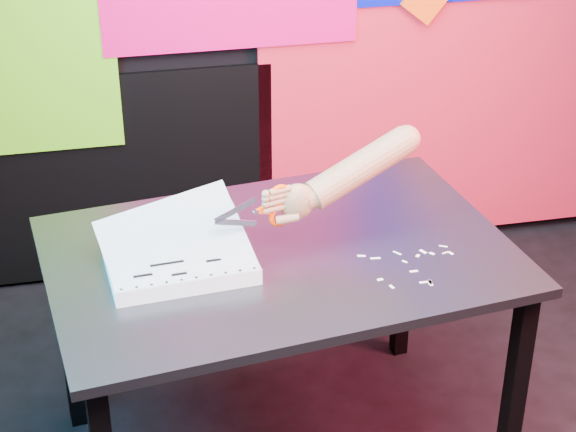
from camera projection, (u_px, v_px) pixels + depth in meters
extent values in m
cube|color=red|center=(456.00, 55.00, 3.81)|extent=(1.60, 0.02, 1.60)
cube|color=#5BC515|center=(5.00, 23.00, 3.37)|extent=(0.75, 0.02, 1.00)
cube|color=black|center=(108.00, 178.00, 3.75)|extent=(1.30, 0.02, 0.85)
cube|color=black|center=(67.00, 332.00, 3.01)|extent=(0.06, 0.06, 0.72)
cube|color=black|center=(514.00, 396.00, 2.74)|extent=(0.06, 0.06, 0.72)
cube|color=black|center=(404.00, 267.00, 3.35)|extent=(0.06, 0.06, 0.72)
cube|color=#3A3A3C|center=(280.00, 255.00, 2.70)|extent=(1.38, 1.01, 0.03)
cube|color=white|center=(180.00, 261.00, 2.60)|extent=(0.41, 0.32, 0.05)
cube|color=white|center=(179.00, 254.00, 2.58)|extent=(0.41, 0.31, 0.00)
cube|color=white|center=(179.00, 252.00, 2.58)|extent=(0.40, 0.30, 0.12)
cube|color=white|center=(174.00, 242.00, 2.58)|extent=(0.43, 0.29, 0.20)
cylinder|color=black|center=(121.00, 289.00, 2.43)|extent=(0.01, 0.01, 0.00)
cylinder|color=black|center=(137.00, 287.00, 2.44)|extent=(0.01, 0.01, 0.00)
cylinder|color=black|center=(152.00, 285.00, 2.45)|extent=(0.01, 0.01, 0.00)
cylinder|color=black|center=(167.00, 282.00, 2.46)|extent=(0.01, 0.01, 0.00)
cylinder|color=black|center=(182.00, 280.00, 2.47)|extent=(0.01, 0.01, 0.00)
cylinder|color=black|center=(196.00, 277.00, 2.48)|extent=(0.01, 0.01, 0.00)
cylinder|color=black|center=(211.00, 275.00, 2.49)|extent=(0.01, 0.01, 0.00)
cylinder|color=black|center=(226.00, 273.00, 2.50)|extent=(0.01, 0.01, 0.00)
cylinder|color=black|center=(240.00, 270.00, 2.51)|extent=(0.01, 0.01, 0.00)
cylinder|color=black|center=(254.00, 268.00, 2.52)|extent=(0.01, 0.01, 0.00)
cylinder|color=black|center=(108.00, 240.00, 2.65)|extent=(0.01, 0.01, 0.00)
cylinder|color=black|center=(122.00, 238.00, 2.66)|extent=(0.01, 0.01, 0.00)
cylinder|color=black|center=(136.00, 236.00, 2.67)|extent=(0.01, 0.01, 0.00)
cylinder|color=black|center=(149.00, 234.00, 2.68)|extent=(0.01, 0.01, 0.00)
cylinder|color=black|center=(163.00, 232.00, 2.69)|extent=(0.01, 0.01, 0.00)
cylinder|color=black|center=(177.00, 230.00, 2.70)|extent=(0.01, 0.01, 0.00)
cylinder|color=black|center=(190.00, 228.00, 2.71)|extent=(0.01, 0.01, 0.00)
cylinder|color=black|center=(204.00, 226.00, 2.72)|extent=(0.01, 0.01, 0.00)
cylinder|color=black|center=(217.00, 224.00, 2.73)|extent=(0.01, 0.01, 0.00)
cylinder|color=black|center=(231.00, 222.00, 2.74)|extent=(0.01, 0.01, 0.00)
cube|color=black|center=(142.00, 249.00, 2.60)|extent=(0.07, 0.02, 0.00)
cube|color=black|center=(184.00, 247.00, 2.61)|extent=(0.05, 0.02, 0.00)
cube|color=black|center=(167.00, 263.00, 2.54)|extent=(0.09, 0.02, 0.00)
cube|color=black|center=(214.00, 260.00, 2.55)|extent=(0.04, 0.01, 0.00)
cube|color=black|center=(143.00, 275.00, 2.49)|extent=(0.05, 0.02, 0.00)
cube|color=black|center=(191.00, 236.00, 2.66)|extent=(0.06, 0.02, 0.00)
cube|color=black|center=(179.00, 274.00, 2.49)|extent=(0.04, 0.01, 0.00)
cube|color=silver|center=(235.00, 211.00, 2.55)|extent=(0.12, 0.04, 0.05)
cube|color=silver|center=(236.00, 223.00, 2.57)|extent=(0.12, 0.04, 0.05)
cylinder|color=silver|center=(256.00, 212.00, 2.58)|extent=(0.02, 0.01, 0.01)
cube|color=#FF3D00|center=(263.00, 212.00, 2.59)|extent=(0.05, 0.02, 0.02)
cube|color=#FF3D00|center=(263.00, 207.00, 2.59)|extent=(0.05, 0.02, 0.02)
torus|color=#FF3D00|center=(280.00, 196.00, 2.59)|extent=(0.07, 0.03, 0.07)
torus|color=#FF3D00|center=(280.00, 216.00, 2.63)|extent=(0.07, 0.03, 0.07)
ellipsoid|color=#A9784F|center=(297.00, 202.00, 2.63)|extent=(0.10, 0.06, 0.11)
cylinder|color=#A9784F|center=(280.00, 207.00, 2.61)|extent=(0.08, 0.04, 0.02)
cylinder|color=#A9784F|center=(280.00, 201.00, 2.60)|extent=(0.08, 0.04, 0.02)
cylinder|color=#A9784F|center=(280.00, 195.00, 2.59)|extent=(0.07, 0.04, 0.02)
cylinder|color=#A9784F|center=(280.00, 191.00, 2.59)|extent=(0.06, 0.04, 0.02)
cylinder|color=#A9784F|center=(287.00, 219.00, 2.63)|extent=(0.07, 0.03, 0.03)
cylinder|color=#A9784F|center=(313.00, 196.00, 2.65)|extent=(0.08, 0.08, 0.07)
cylinder|color=#A9784F|center=(360.00, 167.00, 2.68)|extent=(0.34, 0.17, 0.19)
sphere|color=#A9784F|center=(406.00, 139.00, 2.72)|extent=(0.08, 0.08, 0.08)
cube|color=silver|center=(451.00, 253.00, 2.68)|extent=(0.01, 0.02, 0.00)
cube|color=silver|center=(380.00, 280.00, 2.56)|extent=(0.02, 0.01, 0.00)
cube|color=silver|center=(418.00, 256.00, 2.66)|extent=(0.02, 0.02, 0.00)
cube|color=silver|center=(375.00, 258.00, 2.65)|extent=(0.03, 0.01, 0.00)
cube|color=silver|center=(432.00, 253.00, 2.67)|extent=(0.02, 0.02, 0.00)
cube|color=silver|center=(423.00, 252.00, 2.68)|extent=(0.02, 0.02, 0.00)
cube|color=silver|center=(445.00, 253.00, 2.68)|extent=(0.02, 0.01, 0.00)
cube|color=silver|center=(430.00, 283.00, 2.54)|extent=(0.01, 0.03, 0.00)
cube|color=silver|center=(361.00, 256.00, 2.66)|extent=(0.02, 0.01, 0.00)
cube|color=silver|center=(405.00, 262.00, 2.64)|extent=(0.02, 0.02, 0.00)
cube|color=silver|center=(430.00, 282.00, 2.54)|extent=(0.01, 0.02, 0.00)
cube|color=silver|center=(397.00, 253.00, 2.68)|extent=(0.02, 0.03, 0.00)
cube|color=silver|center=(392.00, 287.00, 2.53)|extent=(0.01, 0.02, 0.00)
cube|color=silver|center=(414.00, 271.00, 2.59)|extent=(0.02, 0.01, 0.00)
cube|color=silver|center=(424.00, 282.00, 2.55)|extent=(0.03, 0.01, 0.00)
cube|color=silver|center=(443.00, 246.00, 2.71)|extent=(0.02, 0.02, 0.00)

